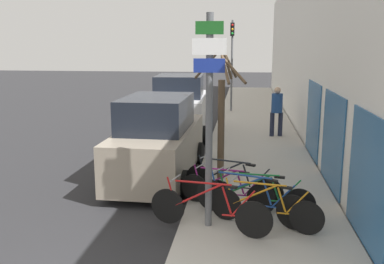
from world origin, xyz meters
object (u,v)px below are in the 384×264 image
at_px(bicycle_3, 258,196).
at_px(bicycle_4, 227,190).
at_px(bicycle_5, 232,183).
at_px(parked_car_0, 158,141).
at_px(street_tree, 222,113).
at_px(bicycle_2, 250,200).
at_px(bicycle_0, 209,210).
at_px(pedestrian_near, 277,108).
at_px(bicycle_1, 265,208).
at_px(parked_car_1, 180,108).
at_px(signpost, 209,116).
at_px(traffic_light, 232,53).

relative_size(bicycle_3, bicycle_4, 1.10).
xyz_separation_m(bicycle_4, bicycle_5, (0.10, 0.43, 0.03)).
height_order(bicycle_4, parked_car_0, parked_car_0).
bearing_deg(street_tree, bicycle_2, -74.90).
bearing_deg(parked_car_0, bicycle_0, -63.24).
relative_size(bicycle_5, pedestrian_near, 1.17).
relative_size(bicycle_3, parked_car_0, 0.47).
relative_size(bicycle_0, bicycle_3, 1.03).
relative_size(bicycle_2, bicycle_5, 1.03).
relative_size(pedestrian_near, street_tree, 0.55).
distance_m(bicycle_2, pedestrian_near, 7.99).
height_order(bicycle_1, parked_car_0, parked_car_0).
bearing_deg(pedestrian_near, bicycle_4, -113.21).
distance_m(bicycle_3, bicycle_5, 0.90).
height_order(bicycle_2, pedestrian_near, pedestrian_near).
distance_m(bicycle_2, bicycle_5, 1.08).
distance_m(bicycle_3, bicycle_4, 0.70).
height_order(bicycle_1, parked_car_1, parked_car_1).
relative_size(bicycle_2, pedestrian_near, 1.20).
bearing_deg(bicycle_1, parked_car_1, 37.26).
height_order(signpost, bicycle_5, signpost).
height_order(street_tree, traffic_light, traffic_light).
bearing_deg(pedestrian_near, street_tree, -119.56).
xyz_separation_m(bicycle_2, parked_car_1, (-2.57, 8.08, 0.54)).
xyz_separation_m(bicycle_0, bicycle_1, (1.01, 0.28, -0.03)).
bearing_deg(pedestrian_near, bicycle_2, -109.03).
height_order(bicycle_0, bicycle_5, bicycle_0).
relative_size(parked_car_0, street_tree, 1.41).
xyz_separation_m(bicycle_3, parked_car_1, (-2.74, 7.79, 0.56)).
distance_m(bicycle_3, pedestrian_near, 7.69).
xyz_separation_m(signpost, bicycle_5, (0.40, 1.38, -1.69)).
height_order(bicycle_0, bicycle_3, bicycle_0).
xyz_separation_m(bicycle_2, pedestrian_near, (1.04, 7.90, 0.66)).
distance_m(parked_car_1, pedestrian_near, 3.62).
relative_size(bicycle_4, street_tree, 0.60).
xyz_separation_m(signpost, bicycle_0, (0.03, -0.23, -1.69)).
relative_size(bicycle_0, traffic_light, 0.50).
bearing_deg(parked_car_0, pedestrian_near, 57.60).
bearing_deg(parked_car_0, street_tree, -6.99).
distance_m(bicycle_5, pedestrian_near, 7.06).
height_order(signpost, bicycle_3, signpost).
relative_size(bicycle_0, parked_car_0, 0.49).
xyz_separation_m(bicycle_4, parked_car_0, (-1.89, 2.23, 0.48)).
distance_m(parked_car_0, traffic_light, 11.30).
xyz_separation_m(parked_car_1, pedestrian_near, (3.61, -0.18, 0.11)).
relative_size(signpost, traffic_light, 0.86).
relative_size(bicycle_5, parked_car_0, 0.46).
bearing_deg(pedestrian_near, signpost, -113.89).
height_order(bicycle_5, traffic_light, traffic_light).
bearing_deg(bicycle_4, bicycle_2, -121.19).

